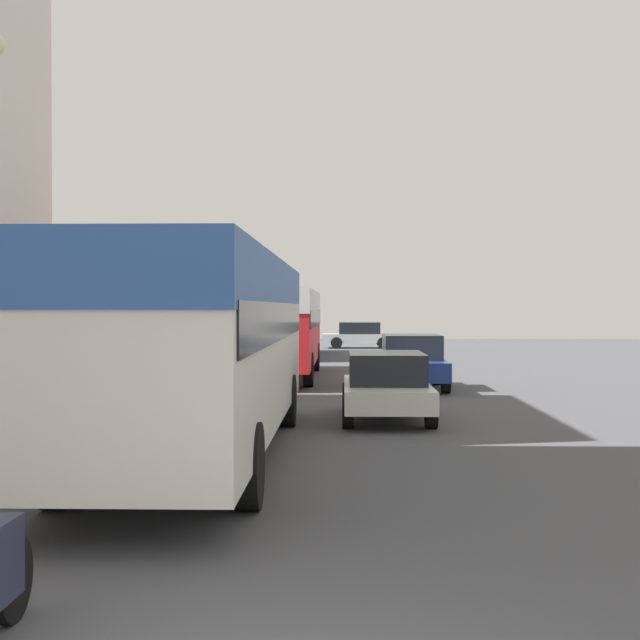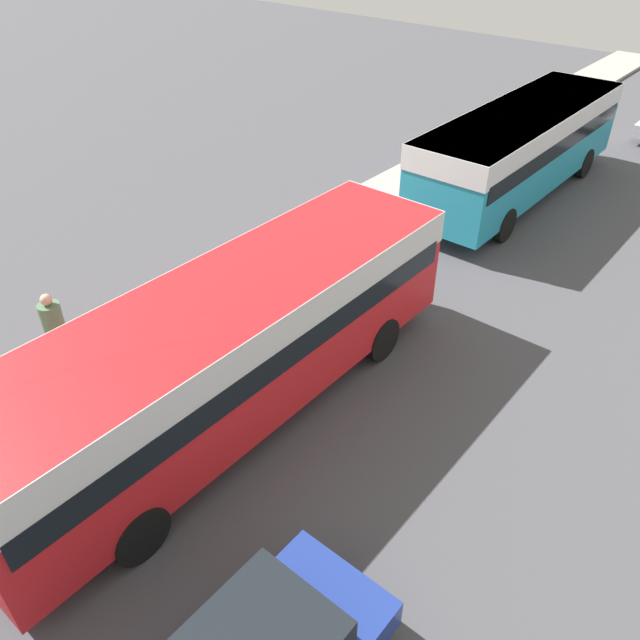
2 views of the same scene
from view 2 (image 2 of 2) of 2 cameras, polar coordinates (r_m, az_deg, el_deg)
bus_following at (r=11.47m, az=-8.15°, el=-1.49°), size 2.64×10.36×2.83m
bus_third_in_line at (r=21.42m, az=17.95°, el=15.32°), size 2.62×9.94×2.83m
pedestrian_walking_away at (r=13.85m, az=-23.00°, el=-0.99°), size 0.44×0.44×1.84m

